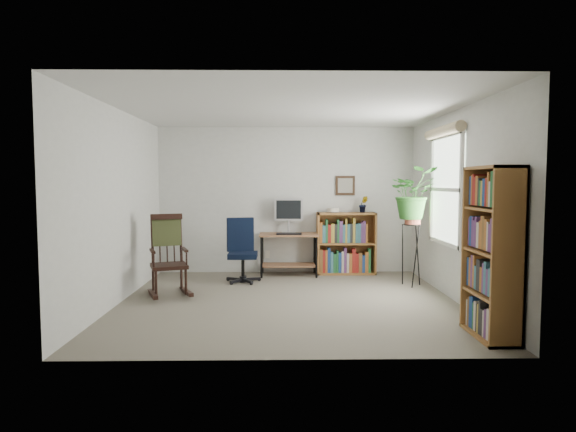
{
  "coord_description": "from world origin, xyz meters",
  "views": [
    {
      "loc": [
        -0.11,
        -5.96,
        1.49
      ],
      "look_at": [
        0.0,
        0.4,
        1.05
      ],
      "focal_mm": 30.0,
      "sensor_mm": 36.0,
      "label": 1
    }
  ],
  "objects_px": {
    "office_chair": "(243,250)",
    "tall_bookshelf": "(491,252)",
    "desk": "(289,255)",
    "low_bookshelf": "(346,243)",
    "rocking_chair": "(169,255)"
  },
  "relations": [
    {
      "from": "desk",
      "to": "low_bookshelf",
      "type": "xyz_separation_m",
      "value": [
        0.94,
        0.12,
        0.17
      ]
    },
    {
      "from": "tall_bookshelf",
      "to": "desk",
      "type": "bearing_deg",
      "value": 121.09
    },
    {
      "from": "desk",
      "to": "office_chair",
      "type": "bearing_deg",
      "value": -143.61
    },
    {
      "from": "desk",
      "to": "rocking_chair",
      "type": "relative_size",
      "value": 0.86
    },
    {
      "from": "rocking_chair",
      "to": "low_bookshelf",
      "type": "bearing_deg",
      "value": 10.28
    },
    {
      "from": "office_chair",
      "to": "rocking_chair",
      "type": "xyz_separation_m",
      "value": [
        -0.91,
        -0.84,
        0.06
      ]
    },
    {
      "from": "desk",
      "to": "low_bookshelf",
      "type": "distance_m",
      "value": 0.96
    },
    {
      "from": "office_chair",
      "to": "tall_bookshelf",
      "type": "distance_m",
      "value": 3.69
    },
    {
      "from": "desk",
      "to": "low_bookshelf",
      "type": "relative_size",
      "value": 0.93
    },
    {
      "from": "office_chair",
      "to": "tall_bookshelf",
      "type": "relative_size",
      "value": 0.59
    },
    {
      "from": "office_chair",
      "to": "rocking_chair",
      "type": "relative_size",
      "value": 0.89
    },
    {
      "from": "rocking_chair",
      "to": "tall_bookshelf",
      "type": "bearing_deg",
      "value": -46.72
    },
    {
      "from": "desk",
      "to": "rocking_chair",
      "type": "distance_m",
      "value": 2.11
    },
    {
      "from": "desk",
      "to": "tall_bookshelf",
      "type": "xyz_separation_m",
      "value": [
        1.89,
        -3.13,
        0.49
      ]
    },
    {
      "from": "low_bookshelf",
      "to": "rocking_chair",
      "type": "bearing_deg",
      "value": -149.84
    }
  ]
}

